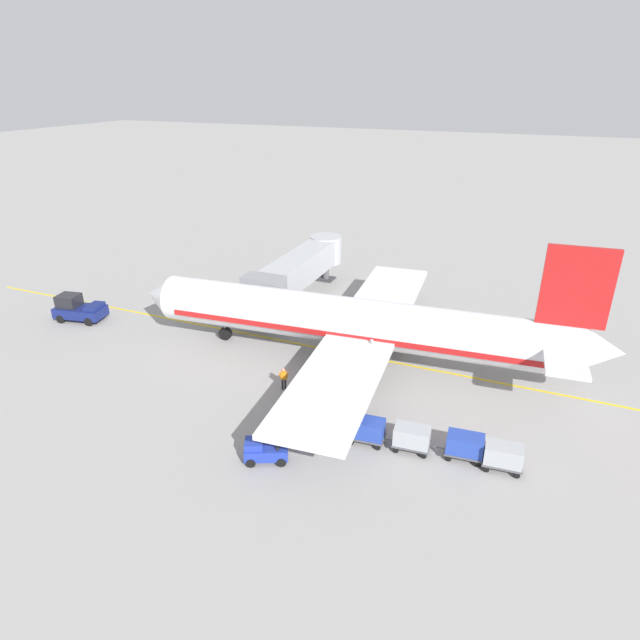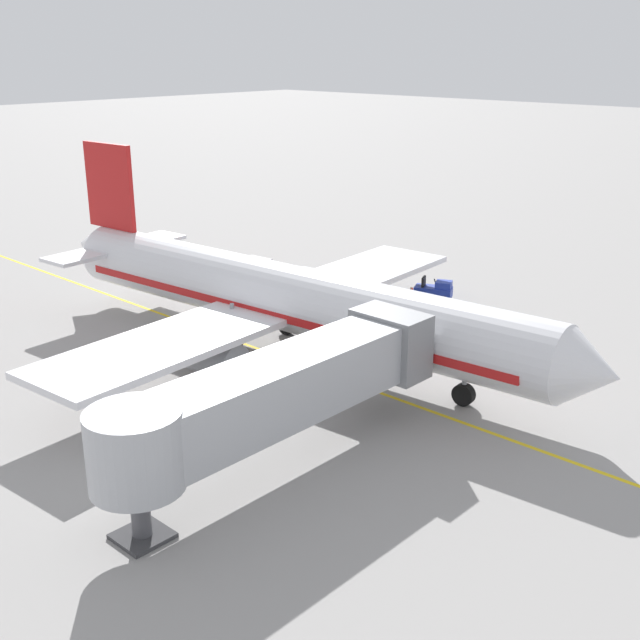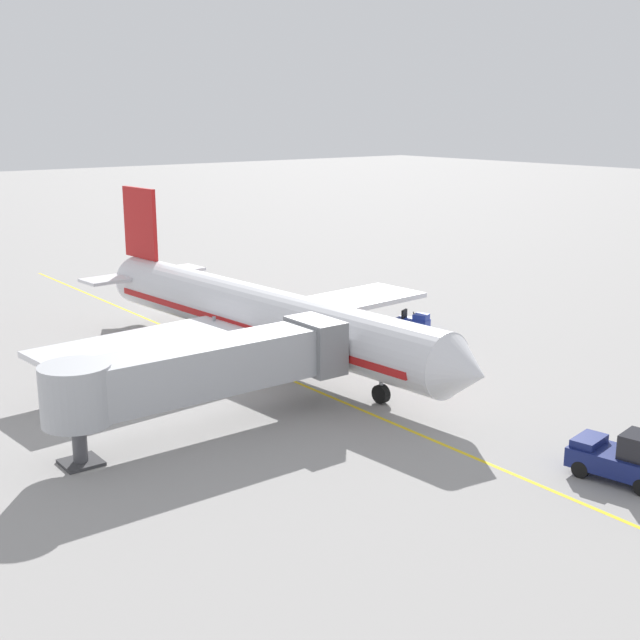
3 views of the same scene
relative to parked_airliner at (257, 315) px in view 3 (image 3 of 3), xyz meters
name	(u,v)px [view 3 (image 3 of 3)]	position (x,y,z in m)	size (l,w,h in m)	color
ground_plane	(247,361)	(0.73, -0.29, -3.19)	(400.00, 400.00, 0.00)	gray
gate_lead_in_line	(247,361)	(0.73, -0.29, -3.18)	(0.24, 80.00, 0.01)	gold
parked_airliner	(257,315)	(0.00, 0.00, 0.00)	(30.32, 37.35, 10.63)	silver
jet_bridge	(202,369)	(9.43, 9.21, 0.27)	(16.71, 3.50, 4.98)	#A8AAAF
pushback_tractor	(624,458)	(-2.67, 25.97, -2.09)	(2.98, 4.73, 2.40)	navy
baggage_tug_lead	(414,322)	(-13.67, 0.78, -2.47)	(2.14, 2.77, 1.62)	#1E339E
baggage_cart_front	(333,315)	(-9.70, -4.10, -2.24)	(1.48, 2.95, 1.58)	#4C4C51
baggage_cart_second_in_train	(309,309)	(-9.40, -6.82, -2.24)	(1.48, 2.95, 1.58)	#4C4C51
baggage_cart_third_in_train	(283,303)	(-8.95, -9.85, -2.24)	(1.48, 2.95, 1.58)	#4C4C51
baggage_cart_tail_end	(269,299)	(-9.06, -12.00, -2.24)	(1.48, 2.95, 1.58)	#4C4C51
ground_crew_wing_walker	(360,342)	(-6.19, 3.26, -2.23)	(0.37, 0.70, 1.69)	#232328
ground_crew_loader	(387,326)	(-10.66, 1.04, -2.23)	(0.48, 0.65, 1.69)	#232328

